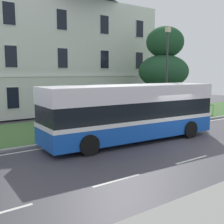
% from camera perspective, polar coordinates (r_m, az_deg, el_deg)
% --- Properties ---
extents(ground_plane, '(60.00, 56.00, 0.18)m').
position_cam_1_polar(ground_plane, '(16.16, 11.43, -5.44)').
color(ground_plane, '#413F46').
extents(georgian_townhouse, '(16.99, 10.04, 11.46)m').
position_cam_1_polar(georgian_townhouse, '(29.41, -10.57, 12.09)').
color(georgian_townhouse, silver).
rests_on(georgian_townhouse, ground_plane).
extents(iron_verge_railing, '(14.80, 0.04, 0.97)m').
position_cam_1_polar(iron_verge_railing, '(18.89, 6.81, -1.43)').
color(iron_verge_railing, black).
rests_on(iron_verge_railing, ground_plane).
extents(evergreen_tree, '(4.90, 4.86, 8.09)m').
position_cam_1_polar(evergreen_tree, '(25.79, 10.41, 6.36)').
color(evergreen_tree, '#423328').
rests_on(evergreen_tree, ground_plane).
extents(single_decker_bus, '(9.98, 3.09, 3.02)m').
position_cam_1_polar(single_decker_bus, '(15.24, 3.99, 0.06)').
color(single_decker_bus, blue).
rests_on(single_decker_bus, ground_plane).
extents(street_lamp_post, '(0.36, 0.24, 6.78)m').
position_cam_1_polar(street_lamp_post, '(21.24, 10.98, 8.66)').
color(street_lamp_post, '#333338').
rests_on(street_lamp_post, ground_plane).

